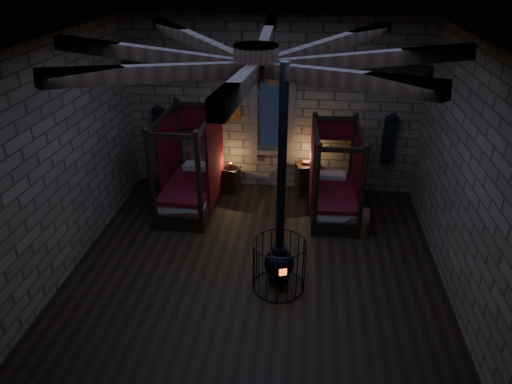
# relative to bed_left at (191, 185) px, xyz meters

# --- Properties ---
(room) EXTENTS (7.02, 7.02, 4.29)m
(room) POSITION_rel_bed_left_xyz_m (1.78, -2.10, 3.19)
(room) COLOR black
(room) RESTS_ON ground
(bed_left) EXTENTS (1.20, 2.20, 2.26)m
(bed_left) POSITION_rel_bed_left_xyz_m (0.00, 0.00, 0.00)
(bed_left) COLOR black
(bed_left) RESTS_ON ground
(bed_right) EXTENTS (1.13, 2.01, 2.06)m
(bed_right) POSITION_rel_bed_left_xyz_m (3.30, 0.06, -0.05)
(bed_right) COLOR black
(bed_right) RESTS_ON ground
(trunk_left) EXTENTS (0.86, 0.58, 0.61)m
(trunk_left) POSITION_rel_bed_left_xyz_m (0.02, -0.83, -0.29)
(trunk_left) COLOR #5D2D1D
(trunk_left) RESTS_ON ground
(trunk_right) EXTENTS (0.85, 0.58, 0.59)m
(trunk_right) POSITION_rel_bed_left_xyz_m (3.65, -0.68, -0.30)
(trunk_right) COLOR #5D2D1D
(trunk_right) RESTS_ON ground
(nightstand_left) EXTENTS (0.49, 0.47, 0.80)m
(nightstand_left) POSITION_rel_bed_left_xyz_m (0.80, 0.83, -0.22)
(nightstand_left) COLOR black
(nightstand_left) RESTS_ON ground
(nightstand_right) EXTENTS (0.61, 0.59, 0.90)m
(nightstand_right) POSITION_rel_bed_left_xyz_m (2.67, 0.92, -0.14)
(nightstand_right) COLOR black
(nightstand_right) RESTS_ON ground
(stove) EXTENTS (0.95, 0.95, 4.05)m
(stove) POSITION_rel_bed_left_xyz_m (2.26, -2.74, 0.04)
(stove) COLOR black
(stove) RESTS_ON ground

